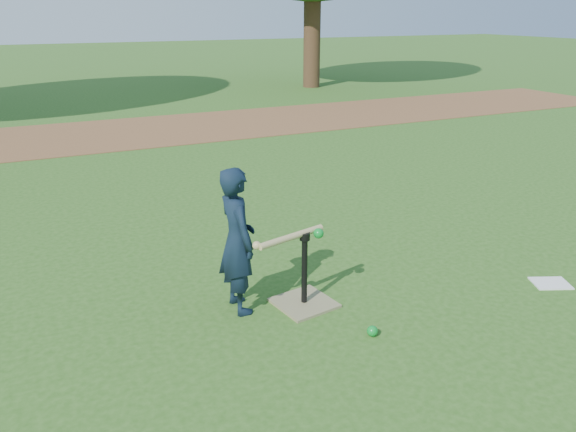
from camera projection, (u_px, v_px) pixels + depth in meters
name	position (u px, v px, depth m)	size (l,w,h in m)	color
ground	(282.00, 319.00, 4.26)	(80.00, 80.00, 0.00)	#285116
dirt_strip	(117.00, 133.00, 10.62)	(24.00, 3.00, 0.01)	brown
child	(237.00, 241.00, 4.22)	(0.42, 0.27, 1.14)	black
wiffle_ball_ground	(372.00, 331.00, 4.03)	(0.08, 0.08, 0.08)	#0B8327
clipboard	(551.00, 283.00, 4.80)	(0.30, 0.23, 0.01)	white
batting_tee	(304.00, 292.00, 4.44)	(0.49, 0.49, 0.61)	#847A54
swing_action	(294.00, 237.00, 4.20)	(0.63, 0.20, 0.08)	tan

